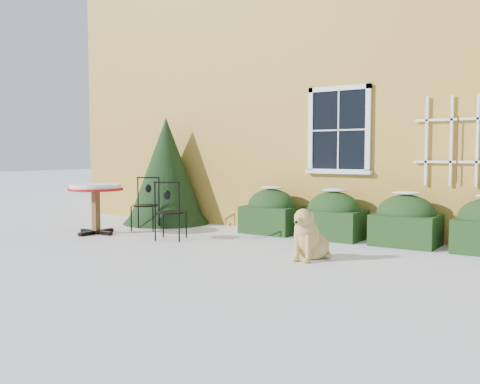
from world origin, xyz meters
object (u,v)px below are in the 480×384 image
Objects in this scene: dog at (309,238)px; bistro_table at (96,192)px; patio_chair_near at (170,211)px; patio_chair_far at (146,204)px; evergreen_shrub at (167,181)px.

bistro_table is at bearing -179.33° from dog.
patio_chair_near is 1.48m from patio_chair_far.
bistro_table is at bearing -15.57° from patio_chair_near.
dog is (2.85, -0.24, -0.21)m from patio_chair_near.
patio_chair_far reaches higher than bistro_table.
patio_chair_far is (0.35, -1.02, -0.41)m from evergreen_shrub.
patio_chair_far is (0.39, 0.96, -0.27)m from bistro_table.
patio_chair_near is at bearing 7.77° from bistro_table.
patio_chair_far is 4.26m from dog.
patio_chair_near is (1.64, -1.76, -0.41)m from evergreen_shrub.
bistro_table is (-0.04, -1.98, -0.14)m from evergreen_shrub.
dog is at bearing 151.78° from patio_chair_near.
patio_chair_near is at bearing 175.98° from dog.
patio_chair_near is at bearing -56.20° from patio_chair_far.
patio_chair_far reaches higher than patio_chair_near.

